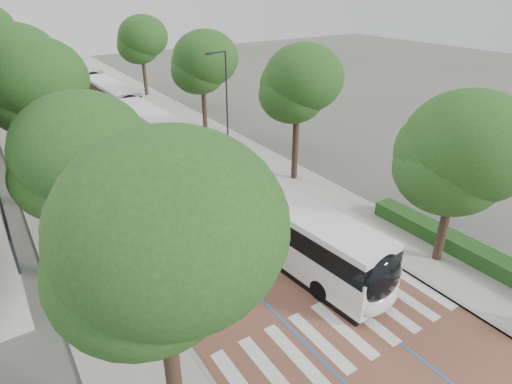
% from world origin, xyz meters
% --- Properties ---
extents(ground, '(160.00, 160.00, 0.00)m').
position_xyz_m(ground, '(0.00, 0.00, 0.00)').
color(ground, '#51544C').
rests_on(ground, ground).
extents(road, '(11.00, 140.00, 0.02)m').
position_xyz_m(road, '(0.00, 40.00, 0.01)').
color(road, brown).
rests_on(road, ground).
extents(sidewalk_left, '(4.00, 140.00, 0.12)m').
position_xyz_m(sidewalk_left, '(-7.50, 40.00, 0.06)').
color(sidewalk_left, '#9A9792').
rests_on(sidewalk_left, ground).
extents(sidewalk_right, '(4.00, 140.00, 0.12)m').
position_xyz_m(sidewalk_right, '(7.50, 40.00, 0.06)').
color(sidewalk_right, '#9A9792').
rests_on(sidewalk_right, ground).
extents(kerb_left, '(0.20, 140.00, 0.14)m').
position_xyz_m(kerb_left, '(-5.60, 40.00, 0.06)').
color(kerb_left, gray).
rests_on(kerb_left, ground).
extents(kerb_right, '(0.20, 140.00, 0.14)m').
position_xyz_m(kerb_right, '(5.60, 40.00, 0.06)').
color(kerb_right, gray).
rests_on(kerb_right, ground).
extents(zebra_crossing, '(10.55, 3.60, 0.01)m').
position_xyz_m(zebra_crossing, '(0.20, 1.00, 0.03)').
color(zebra_crossing, silver).
rests_on(zebra_crossing, ground).
extents(lane_line_left, '(0.12, 126.00, 0.01)m').
position_xyz_m(lane_line_left, '(-1.60, 40.00, 0.02)').
color(lane_line_left, blue).
rests_on(lane_line_left, road).
extents(lane_line_right, '(0.12, 126.00, 0.01)m').
position_xyz_m(lane_line_right, '(1.60, 40.00, 0.02)').
color(lane_line_right, blue).
rests_on(lane_line_right, road).
extents(hedge, '(1.20, 14.00, 0.80)m').
position_xyz_m(hedge, '(9.10, 0.00, 0.52)').
color(hedge, '#1B4718').
rests_on(hedge, sidewalk_right).
extents(streetlight_far, '(1.82, 0.20, 8.00)m').
position_xyz_m(streetlight_far, '(6.62, 22.00, 4.82)').
color(streetlight_far, '#2B2B2D').
rests_on(streetlight_far, sidewalk_right).
extents(lamp_post_left, '(0.14, 0.14, 8.00)m').
position_xyz_m(lamp_post_left, '(-6.10, 8.00, 4.12)').
color(lamp_post_left, '#2B2B2D').
rests_on(lamp_post_left, sidewalk_left).
extents(trees_left, '(6.32, 60.85, 10.04)m').
position_xyz_m(trees_left, '(-7.50, 27.57, 7.08)').
color(trees_left, black).
rests_on(trees_left, ground).
extents(trees_right, '(6.03, 47.92, 8.91)m').
position_xyz_m(trees_right, '(7.70, 22.07, 6.13)').
color(trees_right, black).
rests_on(trees_right, ground).
extents(lead_bus, '(4.04, 18.54, 3.20)m').
position_xyz_m(lead_bus, '(1.24, 9.19, 1.63)').
color(lead_bus, black).
rests_on(lead_bus, ground).
extents(bus_queued_0, '(2.90, 12.47, 3.20)m').
position_xyz_m(bus_queued_0, '(1.54, 25.00, 1.62)').
color(bus_queued_0, silver).
rests_on(bus_queued_0, ground).
extents(bus_queued_1, '(2.81, 12.45, 3.20)m').
position_xyz_m(bus_queued_1, '(1.90, 38.04, 1.62)').
color(bus_queued_1, silver).
rests_on(bus_queued_1, ground).
extents(bus_queued_2, '(2.89, 12.47, 3.20)m').
position_xyz_m(bus_queued_2, '(2.00, 51.86, 1.62)').
color(bus_queued_2, silver).
rests_on(bus_queued_2, ground).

